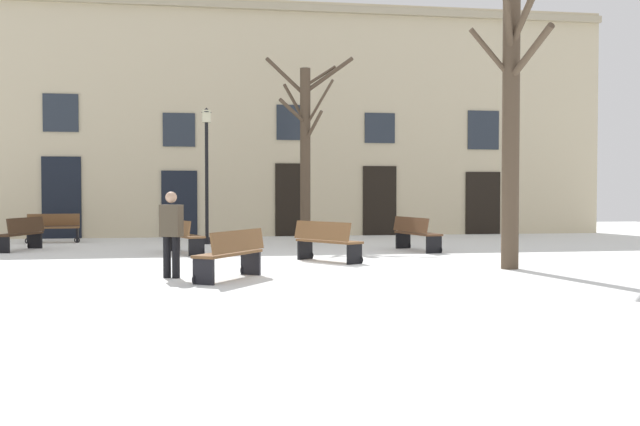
% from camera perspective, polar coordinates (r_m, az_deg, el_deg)
% --- Properties ---
extents(ground_plane, '(37.26, 37.26, 0.00)m').
position_cam_1_polar(ground_plane, '(15.58, 1.21, -4.07)').
color(ground_plane, white).
extents(building_facade, '(23.29, 0.60, 8.01)m').
position_cam_1_polar(building_facade, '(25.73, -3.02, 7.28)').
color(building_facade, beige).
rests_on(building_facade, ground).
extents(tree_right_of_center, '(2.61, 1.48, 5.55)m').
position_cam_1_polar(tree_right_of_center, '(21.96, -1.10, 5.25)').
color(tree_right_of_center, '#4C3D2D').
rests_on(tree_right_of_center, ground).
extents(tree_foreground, '(1.14, 1.57, 5.51)m').
position_cam_1_polar(tree_foreground, '(15.39, 14.45, 6.73)').
color(tree_foreground, '#4C3D2D').
rests_on(tree_foreground, ground).
extents(streetlamp, '(0.30, 0.30, 3.98)m').
position_cam_1_polar(streetlamp, '(21.98, -8.68, 3.96)').
color(streetlamp, black).
rests_on(streetlamp, ground).
extents(bench_back_to_back_right, '(0.85, 1.86, 0.88)m').
position_cam_1_polar(bench_back_to_back_right, '(19.49, 7.35, -1.55)').
color(bench_back_to_back_right, '#51331E').
rests_on(bench_back_to_back_right, ground).
extents(bench_facing_shops, '(1.37, 1.67, 0.90)m').
position_cam_1_polar(bench_facing_shops, '(16.41, 0.53, -2.16)').
color(bench_facing_shops, brown).
rests_on(bench_facing_shops, ground).
extents(bench_near_lamp, '(1.09, 1.89, 0.85)m').
position_cam_1_polar(bench_near_lamp, '(18.87, -10.53, -1.70)').
color(bench_near_lamp, brown).
rests_on(bench_near_lamp, ground).
extents(bench_by_litter_bin, '(1.34, 1.69, 0.89)m').
position_cam_1_polar(bench_by_litter_bin, '(13.26, -6.82, -3.10)').
color(bench_by_litter_bin, brown).
rests_on(bench_by_litter_bin, ground).
extents(bench_far_corner, '(1.56, 0.62, 0.87)m').
position_cam_1_polar(bench_far_corner, '(23.70, -19.76, -1.08)').
color(bench_far_corner, brown).
rests_on(bench_far_corner, ground).
extents(bench_near_center_tree, '(0.97, 1.73, 0.88)m').
position_cam_1_polar(bench_near_center_tree, '(20.89, -21.92, -1.47)').
color(bench_near_center_tree, '#3D2819').
rests_on(bench_near_center_tree, ground).
extents(person_strolling, '(0.44, 0.37, 1.56)m').
position_cam_1_polar(person_strolling, '(13.65, -11.32, -1.34)').
color(person_strolling, black).
rests_on(person_strolling, ground).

